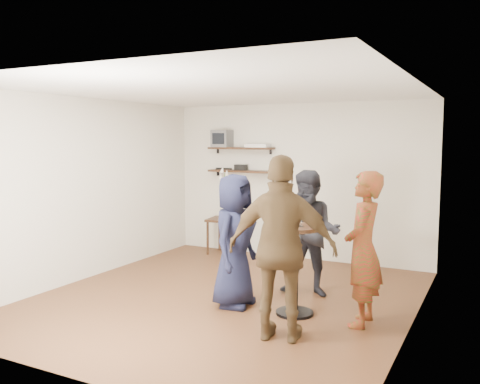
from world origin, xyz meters
name	(u,v)px	position (x,y,z in m)	size (l,w,h in m)	color
room	(225,196)	(0.00, 0.00, 1.30)	(4.58, 5.08, 2.68)	#3F2014
shelf_upper	(241,148)	(-1.00, 2.38, 1.85)	(1.20, 0.25, 0.04)	black
shelf_lower	(241,171)	(-1.00, 2.38, 1.45)	(1.20, 0.25, 0.04)	black
crt_monitor	(222,139)	(-1.37, 2.38, 2.02)	(0.32, 0.30, 0.30)	#59595B
dvd_deck	(258,146)	(-0.67, 2.38, 1.90)	(0.40, 0.24, 0.06)	silver
radio	(241,167)	(-1.00, 2.38, 1.52)	(0.22, 0.10, 0.10)	black
power_strip	(224,169)	(-1.37, 2.42, 1.48)	(0.30, 0.05, 0.03)	black
side_table	(224,224)	(-1.25, 2.20, 0.52)	(0.59, 0.59, 0.63)	black
vase_lilies	(224,202)	(-1.25, 2.20, 0.92)	(0.19, 0.19, 0.92)	silver
drinks_table	(295,258)	(0.99, -0.15, 0.66)	(0.56, 0.56, 1.03)	black
wine_glass_fl	(289,214)	(0.93, -0.19, 1.17)	(0.07, 0.07, 0.20)	silver
wine_glass_fr	(302,216)	(1.07, -0.18, 1.16)	(0.06, 0.06, 0.19)	silver
wine_glass_bl	(295,213)	(0.96, -0.09, 1.17)	(0.07, 0.07, 0.21)	silver
wine_glass_br	(298,214)	(1.01, -0.14, 1.17)	(0.07, 0.07, 0.20)	silver
person_plaid	(363,249)	(1.76, -0.13, 0.84)	(0.61, 0.40, 1.68)	red
person_dark	(310,233)	(0.90, 0.61, 0.81)	(0.79, 0.61, 1.62)	black
person_navy	(234,240)	(0.23, -0.19, 0.80)	(0.78, 0.51, 1.60)	black
person_brown	(282,249)	(1.14, -0.91, 0.93)	(1.09, 0.45, 1.86)	#4E3921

